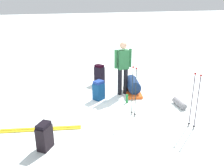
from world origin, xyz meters
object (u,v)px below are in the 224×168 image
(skier_standing, at_px, (123,66))
(ski_poles_planted_far, at_px, (134,89))
(ski_pair_near, at_px, (41,129))
(backpack_bright, at_px, (99,90))
(backpack_large_dark, at_px, (99,74))
(ski_poles_planted_near, at_px, (195,99))
(sleeping_mat_rolled, at_px, (179,103))
(thermos_bottle, at_px, (127,99))
(backpack_small_spare, at_px, (45,136))
(gear_sled, at_px, (133,86))

(skier_standing, height_order, ski_poles_planted_far, skier_standing)
(ski_pair_near, relative_size, ski_poles_planted_far, 1.41)
(ski_pair_near, distance_m, backpack_bright, 2.22)
(skier_standing, bearing_deg, backpack_large_dark, 21.88)
(backpack_bright, bearing_deg, ski_poles_planted_near, -143.23)
(ski_poles_planted_near, bearing_deg, sleeping_mat_rolled, -18.41)
(backpack_large_dark, height_order, sleeping_mat_rolled, backpack_large_dark)
(ski_poles_planted_near, bearing_deg, backpack_large_dark, 20.20)
(sleeping_mat_rolled, distance_m, thermos_bottle, 1.52)
(ski_pair_near, relative_size, backpack_large_dark, 2.70)
(backpack_bright, bearing_deg, backpack_small_spare, 141.35)
(sleeping_mat_rolled, bearing_deg, gear_sled, 33.31)
(skier_standing, height_order, ski_poles_planted_near, skier_standing)
(skier_standing, distance_m, gear_sled, 0.81)
(backpack_large_dark, xyz_separation_m, sleeping_mat_rolled, (-2.53, -1.71, -0.26))
(skier_standing, height_order, gear_sled, skier_standing)
(ski_pair_near, xyz_separation_m, thermos_bottle, (0.80, -2.50, 0.12))
(ski_pair_near, xyz_separation_m, ski_poles_planted_near, (-0.99, -3.49, 0.75))
(backpack_large_dark, relative_size, ski_poles_planted_far, 0.52)
(ski_poles_planted_far, bearing_deg, skier_standing, -9.07)
(ski_pair_near, xyz_separation_m, sleeping_mat_rolled, (0.13, -3.86, 0.08))
(ski_pair_near, distance_m, ski_poles_planted_far, 2.49)
(ski_poles_planted_far, xyz_separation_m, gear_sled, (1.49, -0.59, -0.52))
(ski_pair_near, bearing_deg, gear_sled, -63.27)
(skier_standing, xyz_separation_m, ski_pair_near, (-1.50, 2.62, -0.94))
(backpack_large_dark, xyz_separation_m, ski_poles_planted_near, (-3.65, -1.34, 0.41))
(backpack_large_dark, height_order, ski_poles_planted_far, ski_poles_planted_far)
(skier_standing, bearing_deg, ski_poles_planted_near, -160.60)
(backpack_large_dark, xyz_separation_m, backpack_small_spare, (-3.46, 2.07, -0.06))
(backpack_small_spare, bearing_deg, backpack_bright, -38.65)
(skier_standing, relative_size, ski_poles_planted_far, 1.26)
(ski_pair_near, relative_size, ski_poles_planted_near, 1.39)
(backpack_small_spare, bearing_deg, gear_sled, -51.52)
(backpack_small_spare, xyz_separation_m, gear_sled, (2.30, -2.89, -0.06))
(backpack_small_spare, bearing_deg, sleeping_mat_rolled, -76.17)
(thermos_bottle, bearing_deg, backpack_small_spare, 123.49)
(ski_pair_near, bearing_deg, backpack_large_dark, -38.92)
(skier_standing, bearing_deg, ski_pair_near, 119.79)
(backpack_small_spare, distance_m, gear_sled, 3.69)
(ski_poles_planted_near, distance_m, ski_poles_planted_far, 1.49)
(sleeping_mat_rolled, bearing_deg, ski_pair_near, 91.92)
(sleeping_mat_rolled, bearing_deg, ski_poles_planted_far, 94.74)
(backpack_small_spare, relative_size, thermos_bottle, 2.28)
(ski_pair_near, relative_size, sleeping_mat_rolled, 3.45)
(backpack_small_spare, bearing_deg, thermos_bottle, -56.51)
(backpack_bright, bearing_deg, gear_sled, -81.48)
(ski_pair_near, height_order, gear_sled, gear_sled)
(backpack_bright, distance_m, backpack_small_spare, 2.71)
(backpack_large_dark, distance_m, ski_poles_planted_near, 3.91)
(backpack_small_spare, bearing_deg, skier_standing, -47.81)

